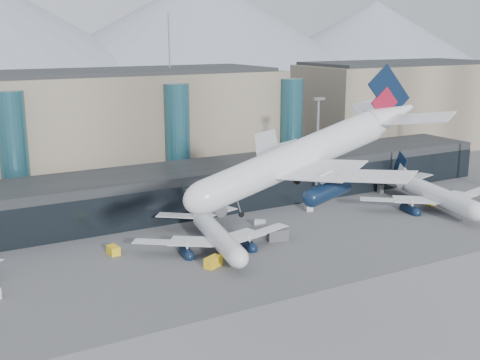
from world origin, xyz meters
name	(u,v)px	position (x,y,z in m)	size (l,w,h in m)	color
ground	(342,303)	(0.00, 0.00, 0.00)	(900.00, 900.00, 0.00)	#515154
runway_strip	(413,346)	(0.00, -15.00, 0.02)	(400.00, 40.00, 0.04)	slate
runway_markings	(413,345)	(0.00, -15.00, 0.05)	(128.00, 1.00, 0.02)	gold
concourse	(187,189)	(-0.02, 57.73, 4.97)	(170.00, 27.00, 10.00)	black
terminal_main	(44,133)	(-25.00, 90.00, 15.44)	(130.00, 30.00, 31.00)	gray
terminal_east	(397,107)	(95.00, 90.00, 15.44)	(70.00, 30.00, 31.00)	gray
teal_towers	(101,145)	(-14.99, 74.01, 14.01)	(116.40, 19.40, 46.00)	#235563
mountain_ridge	(13,25)	(15.97, 380.00, 45.74)	(910.00, 400.00, 110.00)	gray
lightmast_mid	(317,144)	(30.00, 48.00, 14.42)	(3.00, 1.20, 25.60)	slate
hero_jet	(315,144)	(-8.78, -3.68, 26.11)	(36.46, 37.15, 11.99)	silver
jet_parked_mid	(213,226)	(-5.87, 32.32, 4.03)	(32.59, 33.02, 10.66)	silver
jet_parked_right	(429,187)	(51.86, 32.50, 4.62)	(37.08, 38.01, 12.23)	silver
veh_b	(113,250)	(-24.27, 37.34, 0.82)	(2.84, 1.75, 1.64)	yellow
veh_c	(278,235)	(6.87, 29.05, 1.14)	(4.12, 2.17, 2.29)	#4C4B51
veh_d	(309,207)	(24.62, 43.34, 0.81)	(2.84, 1.52, 1.62)	#BDBDBD
veh_e	(431,202)	(53.13, 32.60, 0.75)	(2.64, 1.49, 1.49)	yellow
veh_g	(260,223)	(8.56, 38.70, 0.66)	(2.27, 1.32, 1.32)	#BDBDBD
veh_h	(213,262)	(-10.72, 22.72, 0.93)	(3.35, 1.76, 1.85)	yellow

